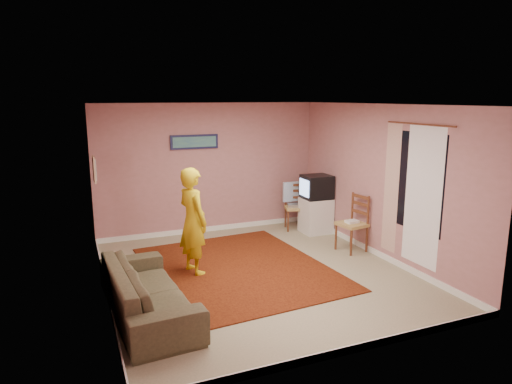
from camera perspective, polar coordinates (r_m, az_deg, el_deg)
name	(u,v)px	position (r m, az deg, el deg)	size (l,w,h in m)	color
ground	(257,273)	(7.25, 0.13, -10.13)	(5.00, 5.00, 0.00)	tan
wall_back	(209,169)	(9.20, -5.85, 2.93)	(4.50, 0.02, 2.60)	#B2757A
wall_front	(352,239)	(4.74, 11.86, -5.78)	(4.50, 0.02, 2.60)	#B2757A
wall_left	(100,206)	(6.38, -18.89, -1.61)	(0.02, 5.00, 2.60)	#B2757A
wall_right	(380,182)	(7.99, 15.21, 1.23)	(0.02, 5.00, 2.60)	#B2757A
ceiling	(257,105)	(6.73, 0.14, 10.87)	(4.50, 5.00, 0.02)	white
baseboard_back	(211,229)	(9.46, -5.67, -4.58)	(4.50, 0.02, 0.10)	white
baseboard_front	(346,351)	(5.25, 11.19, -18.87)	(4.50, 0.02, 0.10)	white
baseboard_left	(107,293)	(6.77, -18.08, -11.95)	(0.02, 5.00, 0.10)	white
baseboard_right	(375,252)	(8.30, 14.68, -7.29)	(0.02, 5.00, 0.10)	white
window	(417,182)	(7.28, 19.52, 1.16)	(0.01, 1.10, 1.50)	black
curtain_sheer	(423,197)	(7.20, 20.12, -0.62)	(0.01, 0.75, 2.10)	white
curtain_floral	(391,189)	(7.71, 16.55, 0.40)	(0.01, 0.35, 2.10)	beige
curtain_rod	(419,124)	(7.16, 19.74, 8.00)	(0.02, 0.02, 1.40)	brown
picture_back	(194,142)	(9.02, -7.70, 6.23)	(0.95, 0.04, 0.28)	#16173D
picture_left	(94,169)	(7.91, -19.55, 2.69)	(0.04, 0.38, 0.42)	#D0B58F
area_rug	(238,268)	(7.44, -2.27, -9.48)	(2.66, 3.33, 0.02)	#330D05
tv_cabinet	(316,215)	(9.33, 7.48, -2.92)	(0.56, 0.51, 0.71)	silver
crt_tv	(316,187)	(9.19, 7.55, 0.64)	(0.56, 0.50, 0.47)	black
chair_a	(296,202)	(9.45, 5.00, -1.27)	(0.53, 0.52, 0.51)	#A47B4F
dvd_player	(296,205)	(9.47, 4.99, -1.66)	(0.33, 0.24, 0.06)	#A6A7AB
blue_throw	(292,192)	(9.58, 4.49, 0.05)	(0.40, 0.05, 0.42)	#82A8D4
chair_b	(352,217)	(8.26, 11.92, -3.11)	(0.51, 0.53, 0.55)	#A47B4F
game_console	(352,222)	(8.28, 11.90, -3.64)	(0.22, 0.16, 0.04)	white
sofa	(148,291)	(6.02, -13.41, -11.90)	(2.20, 0.86, 0.64)	brown
person	(193,221)	(7.09, -7.90, -3.62)	(0.61, 0.40, 1.67)	gold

